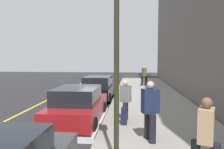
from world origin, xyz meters
The scene contains 12 objects.
ground_plane centered at (0.00, 0.00, 0.00)m, with size 56.00×56.00×0.00m, color #28282B.
sidewalk centered at (0.00, -3.30, 0.07)m, with size 28.00×4.60×0.15m, color gray.
lane_stripe_centre centered at (0.00, 3.20, 0.00)m, with size 28.00×0.14×0.01m, color gold.
snow_bank_curb centered at (-5.97, -0.70, 0.11)m, with size 4.11×0.56×0.22m, color white.
parked_car_red centered at (-5.94, 0.01, 0.76)m, with size 4.37×1.91×1.51m.
parked_car_black centered at (-0.56, -0.01, 0.76)m, with size 4.22×1.99×1.51m.
pedestrian_navy_coat centered at (-7.98, -2.69, 1.12)m, with size 0.58×0.56×1.82m.
pedestrian_olive_coat centered at (6.06, -3.31, 1.13)m, with size 0.56×0.59×1.84m.
pedestrian_grey_coat centered at (-5.87, -1.90, 1.03)m, with size 0.54×0.46×1.64m.
pedestrian_tan_coat centered at (-10.13, -3.63, 1.07)m, with size 0.54×0.54×1.72m.
traffic_light_pole centered at (-9.65, -1.78, 3.28)m, with size 0.35×0.26×4.67m.
rolling_suitcase centered at (-6.33, -1.86, 0.47)m, with size 0.34×0.22×1.00m.
Camera 1 is at (-14.70, -2.12, 2.65)m, focal length 35.83 mm.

